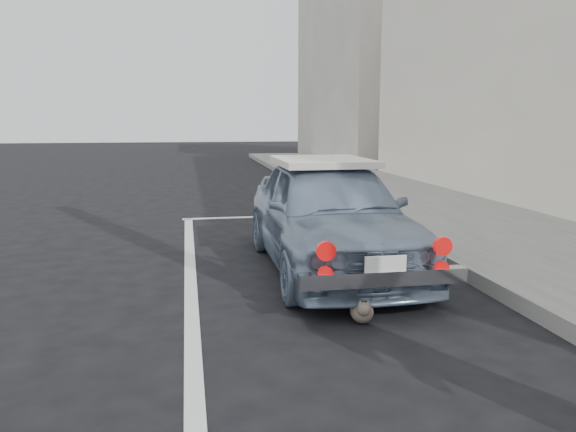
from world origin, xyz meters
name	(u,v)px	position (x,y,z in m)	size (l,w,h in m)	color
ground	(366,422)	(0.00, 0.00, 0.00)	(80.00, 80.00, 0.00)	black
building_far	(364,60)	(6.35, 20.00, 4.00)	(3.50, 10.00, 8.00)	#B0A99F
pline_front	(273,216)	(0.50, 6.50, 0.00)	(3.00, 0.12, 0.01)	silver
pline_side	(190,277)	(-0.90, 3.00, 0.00)	(0.12, 7.00, 0.01)	silver
retro_coupe	(329,213)	(0.59, 3.10, 0.61)	(1.44, 3.55, 1.21)	#758AA2
cat	(362,310)	(0.44, 1.45, 0.10)	(0.24, 0.41, 0.23)	#6D5E53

